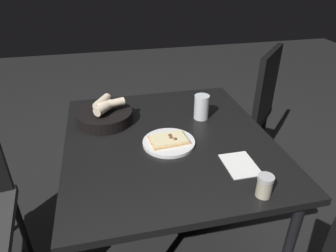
{
  "coord_description": "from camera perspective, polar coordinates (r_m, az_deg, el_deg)",
  "views": [
    {
      "loc": [
        1.12,
        -0.26,
        1.43
      ],
      "look_at": [
        -0.1,
        0.02,
        0.72
      ],
      "focal_mm": 32.4,
      "sensor_mm": 36.0,
      "label": 1
    }
  ],
  "objects": [
    {
      "name": "pepper_shaker",
      "position": [
        1.09,
        17.66,
        -10.88
      ],
      "size": [
        0.05,
        0.05,
        0.08
      ],
      "color": "#BFB299",
      "rests_on": "dining_table"
    },
    {
      "name": "bread_basket",
      "position": [
        1.5,
        -11.79,
        1.98
      ],
      "size": [
        0.27,
        0.27,
        0.12
      ],
      "color": "black",
      "rests_on": "dining_table"
    },
    {
      "name": "ground",
      "position": [
        1.84,
        0.06,
        -21.45
      ],
      "size": [
        8.0,
        8.0,
        0.0
      ],
      "primitive_type": "plane",
      "color": "black"
    },
    {
      "name": "dining_table",
      "position": [
        1.39,
        0.08,
        -4.49
      ],
      "size": [
        1.0,
        0.91,
        0.71
      ],
      "color": "black",
      "rests_on": "ground"
    },
    {
      "name": "chair_near",
      "position": [
        2.18,
        14.58,
        3.76
      ],
      "size": [
        0.62,
        0.62,
        0.92
      ],
      "color": "black",
      "rests_on": "ground"
    },
    {
      "name": "napkin",
      "position": [
        1.22,
        13.4,
        -7.09
      ],
      "size": [
        0.16,
        0.12,
        0.0
      ],
      "color": "white",
      "rests_on": "dining_table"
    },
    {
      "name": "beer_glass",
      "position": [
        1.51,
        6.31,
        3.31
      ],
      "size": [
        0.07,
        0.07,
        0.12
      ],
      "color": "silver",
      "rests_on": "dining_table"
    },
    {
      "name": "pizza_plate",
      "position": [
        1.31,
        0.16,
        -2.96
      ],
      "size": [
        0.23,
        0.23,
        0.04
      ],
      "color": "white",
      "rests_on": "dining_table"
    }
  ]
}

